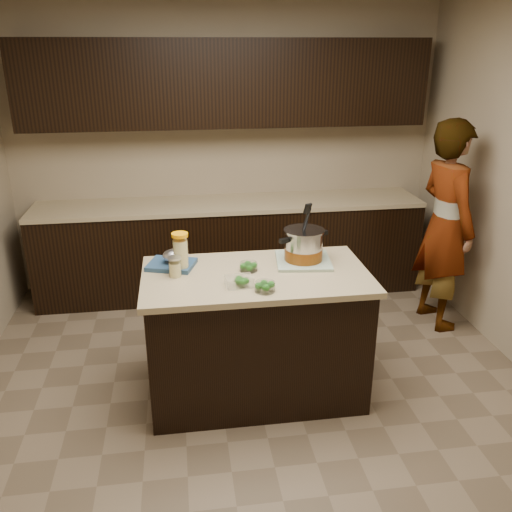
{
  "coord_description": "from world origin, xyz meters",
  "views": [
    {
      "loc": [
        -0.46,
        -3.16,
        2.28
      ],
      "look_at": [
        0.0,
        0.0,
        1.02
      ],
      "focal_mm": 38.0,
      "sensor_mm": 36.0,
      "label": 1
    }
  ],
  "objects": [
    {
      "name": "ground_plane",
      "position": [
        0.0,
        0.0,
        0.0
      ],
      "size": [
        4.0,
        4.0,
        0.0
      ],
      "primitive_type": "plane",
      "color": "brown",
      "rests_on": "ground"
    },
    {
      "name": "room_shell",
      "position": [
        0.0,
        0.0,
        1.71
      ],
      "size": [
        4.04,
        4.04,
        2.72
      ],
      "color": "tan",
      "rests_on": "ground"
    },
    {
      "name": "back_cabinets",
      "position": [
        0.0,
        1.74,
        0.94
      ],
      "size": [
        3.6,
        0.63,
        2.33
      ],
      "color": "black",
      "rests_on": "ground"
    },
    {
      "name": "island",
      "position": [
        0.0,
        0.0,
        0.45
      ],
      "size": [
        1.46,
        0.81,
        0.9
      ],
      "color": "black",
      "rests_on": "ground"
    },
    {
      "name": "dish_towel",
      "position": [
        0.34,
        0.15,
        0.91
      ],
      "size": [
        0.4,
        0.4,
        0.02
      ],
      "primitive_type": "cube",
      "rotation": [
        0.0,
        0.0,
        -0.12
      ],
      "color": "#507753",
      "rests_on": "island"
    },
    {
      "name": "stock_pot",
      "position": [
        0.34,
        0.14,
        1.01
      ],
      "size": [
        0.36,
        0.35,
        0.38
      ],
      "rotation": [
        0.0,
        0.0,
        0.38
      ],
      "color": "#B7B7BC",
      "rests_on": "dish_towel"
    },
    {
      "name": "lemonade_pitcher",
      "position": [
        -0.47,
        0.11,
        1.02
      ],
      "size": [
        0.11,
        0.11,
        0.26
      ],
      "rotation": [
        0.0,
        0.0,
        -0.03
      ],
      "color": "#D0C37F",
      "rests_on": "island"
    },
    {
      "name": "mason_jar",
      "position": [
        -0.51,
        0.03,
        0.96
      ],
      "size": [
        0.1,
        0.1,
        0.14
      ],
      "rotation": [
        0.0,
        0.0,
        0.19
      ],
      "color": "#D0C37F",
      "rests_on": "island"
    },
    {
      "name": "broccoli_tub_left",
      "position": [
        -0.04,
        0.05,
        0.93
      ],
      "size": [
        0.15,
        0.15,
        0.06
      ],
      "rotation": [
        0.0,
        0.0,
        -0.28
      ],
      "color": "silver",
      "rests_on": "island"
    },
    {
      "name": "broccoli_tub_right",
      "position": [
        0.01,
        -0.27,
        0.93
      ],
      "size": [
        0.15,
        0.15,
        0.06
      ],
      "rotation": [
        0.0,
        0.0,
        -0.29
      ],
      "color": "silver",
      "rests_on": "island"
    },
    {
      "name": "broccoli_tub_rect",
      "position": [
        -0.13,
        -0.18,
        0.93
      ],
      "size": [
        0.18,
        0.14,
        0.06
      ],
      "rotation": [
        0.0,
        0.0,
        0.12
      ],
      "color": "silver",
      "rests_on": "island"
    },
    {
      "name": "blue_tray",
      "position": [
        -0.53,
        0.19,
        0.94
      ],
      "size": [
        0.35,
        0.32,
        0.11
      ],
      "rotation": [
        0.0,
        0.0,
        -0.32
      ],
      "color": "navy",
      "rests_on": "island"
    },
    {
      "name": "person",
      "position": [
        1.7,
        0.81,
        0.88
      ],
      "size": [
        0.49,
        0.68,
        1.75
      ],
      "primitive_type": "imported",
      "rotation": [
        0.0,
        0.0,
        1.69
      ],
      "color": "gray",
      "rests_on": "ground"
    }
  ]
}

